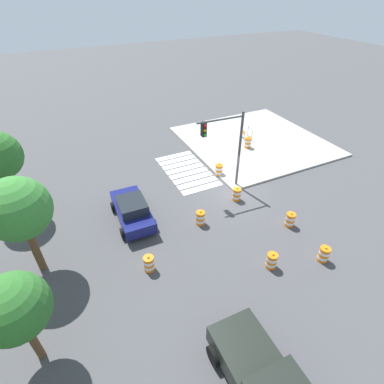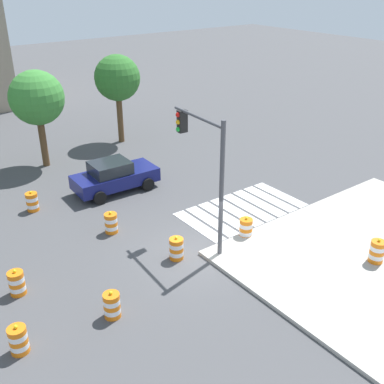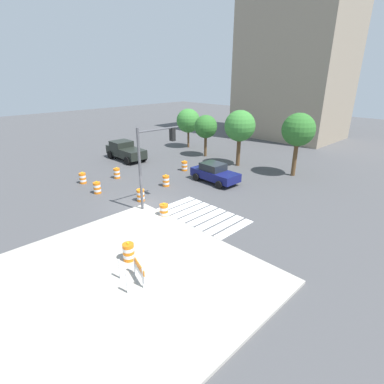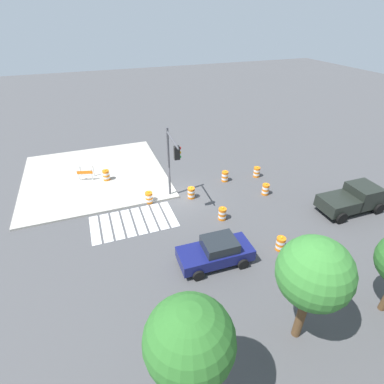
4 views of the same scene
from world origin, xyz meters
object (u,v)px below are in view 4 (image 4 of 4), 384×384
object	(u,v)px
traffic_barrel_median_near	(266,189)
traffic_barrel_crosswalk_end	(149,198)
traffic_barrel_median_far	(222,214)
traffic_barrel_on_sidewalk	(106,175)
pickup_truck	(355,198)
traffic_barrel_near_corner	(225,176)
traffic_barrel_far_curb	(280,244)
traffic_barrel_lane_center	(191,193)
construction_barricade	(86,173)
street_tree_streetside_near	(314,274)
street_tree_streetside_far	(189,342)
traffic_barrel_opposite_curb	(257,172)
sports_car	(216,252)
traffic_light_pole	(172,157)

from	to	relation	value
traffic_barrel_median_near	traffic_barrel_crosswalk_end	bearing A→B (deg)	-12.77
traffic_barrel_crosswalk_end	traffic_barrel_median_far	xyz separation A→B (m)	(-4.37, 3.84, 0.00)
traffic_barrel_crosswalk_end	traffic_barrel_on_sidewalk	distance (m)	5.23
pickup_truck	traffic_barrel_near_corner	world-z (taller)	pickup_truck
pickup_truck	traffic_barrel_far_curb	world-z (taller)	pickup_truck
traffic_barrel_crosswalk_end	traffic_barrel_median_near	world-z (taller)	same
traffic_barrel_lane_center	construction_barricade	world-z (taller)	construction_barricade
traffic_barrel_near_corner	street_tree_streetside_near	size ratio (longest dim) A/B	0.19
traffic_barrel_far_curb	traffic_barrel_near_corner	bearing A→B (deg)	-93.22
traffic_barrel_lane_center	street_tree_streetside_far	bearing A→B (deg)	69.70
traffic_barrel_on_sidewalk	traffic_barrel_opposite_curb	bearing A→B (deg)	163.45
construction_barricade	traffic_barrel_far_curb	bearing A→B (deg)	129.33
traffic_barrel_crosswalk_end	street_tree_streetside_near	size ratio (longest dim) A/B	0.19
traffic_barrel_near_corner	traffic_barrel_on_sidewalk	bearing A→B (deg)	-19.88
traffic_barrel_crosswalk_end	traffic_barrel_median_far	distance (m)	5.82
traffic_barrel_on_sidewalk	street_tree_streetside_far	distance (m)	18.78
sports_car	traffic_barrel_on_sidewalk	bearing A→B (deg)	-67.74
traffic_barrel_far_curb	traffic_barrel_crosswalk_end	bearing A→B (deg)	-50.90
traffic_barrel_lane_center	traffic_barrel_opposite_curb	size ratio (longest dim) A/B	1.00
traffic_barrel_far_curb	traffic_light_pole	xyz separation A→B (m)	(4.67, -7.17, 3.46)
pickup_truck	traffic_barrel_far_curb	bearing A→B (deg)	13.22
traffic_barrel_near_corner	traffic_barrel_far_curb	size ratio (longest dim) A/B	1.00
traffic_barrel_median_near	pickup_truck	bearing A→B (deg)	140.53
sports_car	pickup_truck	world-z (taller)	pickup_truck
pickup_truck	traffic_barrel_crosswalk_end	distance (m)	15.24
traffic_barrel_on_sidewalk	construction_barricade	bearing A→B (deg)	-23.44
traffic_barrel_lane_center	construction_barricade	distance (m)	9.47
traffic_barrel_median_near	traffic_light_pole	world-z (taller)	traffic_light_pole
street_tree_streetside_far	street_tree_streetside_near	bearing A→B (deg)	-169.66
traffic_barrel_lane_center	traffic_barrel_opposite_curb	distance (m)	6.74
sports_car	street_tree_streetside_near	distance (m)	6.47
traffic_barrel_median_far	street_tree_streetside_near	distance (m)	9.74
traffic_barrel_crosswalk_end	traffic_light_pole	world-z (taller)	traffic_light_pole
traffic_barrel_opposite_curb	construction_barricade	size ratio (longest dim) A/B	0.73
traffic_barrel_opposite_curb	traffic_barrel_median_near	bearing A→B (deg)	72.95
sports_car	traffic_barrel_on_sidewalk	world-z (taller)	sports_car
pickup_truck	traffic_barrel_far_curb	xyz separation A→B (m)	(7.55, 1.77, -0.52)
traffic_barrel_far_curb	traffic_barrel_median_far	bearing A→B (deg)	-63.22
traffic_barrel_far_curb	traffic_light_pole	world-z (taller)	traffic_light_pole
traffic_barrel_lane_center	traffic_light_pole	distance (m)	3.78
traffic_barrel_median_near	construction_barricade	xyz separation A→B (m)	(13.33, -7.24, 0.27)
traffic_barrel_median_near	traffic_barrel_far_curb	bearing A→B (deg)	65.86
sports_car	traffic_barrel_lane_center	size ratio (longest dim) A/B	4.27
traffic_barrel_far_curb	traffic_barrel_opposite_curb	size ratio (longest dim) A/B	1.00
traffic_barrel_crosswalk_end	street_tree_streetside_near	distance (m)	13.92
traffic_barrel_crosswalk_end	traffic_barrel_median_near	size ratio (longest dim) A/B	1.00
traffic_barrel_median_far	traffic_light_pole	world-z (taller)	traffic_light_pole
traffic_barrel_median_far	traffic_barrel_opposite_curb	bearing A→B (deg)	-140.17
traffic_barrel_median_far	traffic_barrel_opposite_curb	xyz separation A→B (m)	(-5.51, -4.60, 0.00)
traffic_light_pole	pickup_truck	bearing A→B (deg)	156.19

